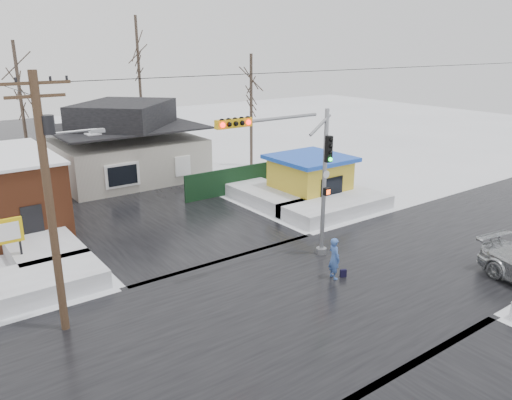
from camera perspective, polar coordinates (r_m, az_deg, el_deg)
ground at (r=20.14m, az=4.96°, el=-11.59°), size 120.00×120.00×0.00m
road_ns at (r=20.14m, az=4.96°, el=-11.57°), size 10.00×120.00×0.02m
road_ew at (r=20.14m, az=4.96°, el=-11.57°), size 120.00×10.00×0.02m
snowbank_nw at (r=22.39m, az=-26.00°, el=-9.15°), size 7.00×3.00×0.80m
snowbank_ne at (r=30.38m, az=9.19°, el=-0.71°), size 7.00×3.00×0.80m
snowbank_nside_w at (r=27.26m, az=-23.92°, el=-4.20°), size 3.00×8.00×0.80m
snowbank_nside_e at (r=32.72m, az=0.50°, el=0.85°), size 3.00×8.00×0.80m
traffic_signal at (r=22.08m, az=5.01°, el=3.72°), size 6.05×0.68×7.00m
utility_pole at (r=17.71m, az=-22.46°, el=0.89°), size 3.15×0.44×9.00m
house at (r=38.41m, az=-14.62°, el=6.19°), size 10.40×8.40×5.76m
kiosk at (r=32.48m, az=6.17°, el=2.56°), size 4.60×4.60×2.88m
fence at (r=33.88m, az=-2.19°, el=2.30°), size 8.00×0.12×1.80m
tree_far_left at (r=39.95m, az=-25.67°, el=13.22°), size 3.00×3.00×10.00m
tree_far_mid at (r=44.81m, az=-13.41°, el=16.74°), size 3.00×3.00×12.00m
tree_far_right at (r=40.85m, az=-0.56°, el=13.82°), size 3.00×3.00×9.00m
pedestrian at (r=21.82m, az=8.93°, el=-6.63°), size 0.58×0.76×1.86m
shopping_bag at (r=22.29m, az=9.93°, el=-8.29°), size 0.30×0.22×0.35m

